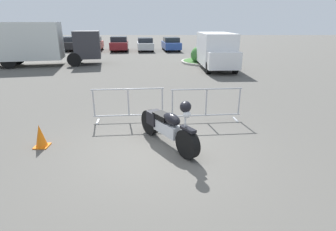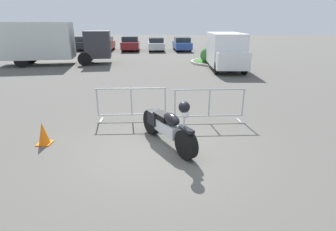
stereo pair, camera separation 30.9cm
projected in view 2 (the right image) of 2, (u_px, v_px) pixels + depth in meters
ground_plane at (157, 150)px, 6.48m from camera, size 120.00×120.00×0.00m
motorcycle at (167, 126)px, 6.62m from camera, size 1.50×2.08×1.35m
crowd_barrier_near at (132, 104)px, 8.25m from camera, size 2.22×0.63×1.07m
crowd_barrier_far at (209, 105)px, 8.13m from camera, size 2.22×0.63×1.07m
box_truck at (49, 42)px, 18.86m from camera, size 8.00×3.86×2.98m
delivery_van at (226, 50)px, 17.18m from camera, size 2.15×5.07×2.31m
parked_car_black at (82, 43)px, 29.37m from camera, size 2.30×4.52×1.47m
parked_car_red at (105, 44)px, 28.69m from camera, size 2.29×4.50×1.46m
parked_car_maroon at (131, 43)px, 28.61m from camera, size 2.37×4.67×1.52m
parked_car_silver at (156, 44)px, 28.46m from camera, size 2.16×4.26×1.39m
parked_car_blue at (182, 44)px, 28.53m from camera, size 2.22×4.37×1.42m
pedestrian at (98, 45)px, 24.67m from camera, size 0.39×0.39×1.69m
planter_island at (219, 58)px, 19.97m from camera, size 4.12×4.12×1.24m
traffic_cone at (43, 134)px, 6.72m from camera, size 0.34×0.34×0.59m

